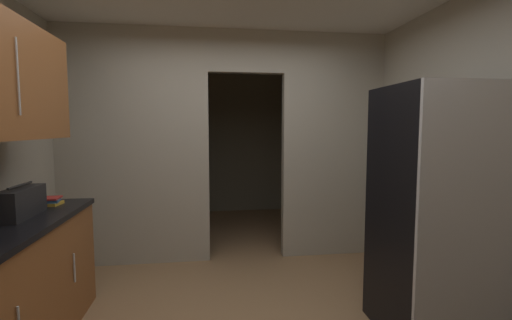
{
  "coord_description": "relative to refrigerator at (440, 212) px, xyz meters",
  "views": [
    {
      "loc": [
        -0.24,
        -2.34,
        1.52
      ],
      "look_at": [
        0.19,
        0.7,
        1.25
      ],
      "focal_mm": 24.75,
      "sensor_mm": 36.0,
      "label": 1
    }
  ],
  "objects": [
    {
      "name": "book_stack",
      "position": [
        -2.91,
        0.67,
        0.03
      ],
      "size": [
        0.14,
        0.17,
        0.06
      ],
      "color": "gold",
      "rests_on": "lower_cabinet_run"
    },
    {
      "name": "adjoining_room_shell",
      "position": [
        -1.44,
        3.49,
        0.4
      ],
      "size": [
        3.7,
        2.49,
        2.62
      ],
      "color": "gray",
      "rests_on": "ground"
    },
    {
      "name": "refrigerator",
      "position": [
        0.0,
        0.0,
        0.0
      ],
      "size": [
        0.81,
        0.74,
        1.82
      ],
      "color": "black",
      "rests_on": "ground"
    },
    {
      "name": "lower_cabinet_run",
      "position": [
        -2.97,
        0.02,
        -0.45
      ],
      "size": [
        0.62,
        1.8,
        0.91
      ],
      "color": "brown",
      "rests_on": "ground"
    },
    {
      "name": "boombox",
      "position": [
        -2.95,
        0.28,
        0.1
      ],
      "size": [
        0.16,
        0.44,
        0.23
      ],
      "color": "black",
      "rests_on": "lower_cabinet_run"
    },
    {
      "name": "kitchen_partition",
      "position": [
        -1.49,
        1.74,
        0.46
      ],
      "size": [
        3.7,
        0.12,
        2.62
      ],
      "color": "#ADA899",
      "rests_on": "ground"
    }
  ]
}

